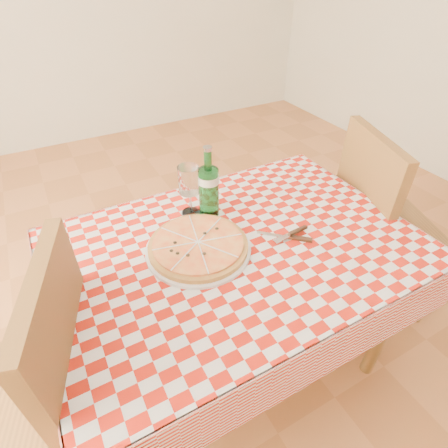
# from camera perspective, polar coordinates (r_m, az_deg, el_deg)

# --- Properties ---
(dining_table) EXTENTS (1.20, 0.80, 0.75)m
(dining_table) POSITION_cam_1_polar(r_m,az_deg,el_deg) (1.32, 2.02, -6.61)
(dining_table) COLOR brown
(dining_table) RESTS_ON ground
(tablecloth) EXTENTS (1.30, 0.90, 0.01)m
(tablecloth) POSITION_cam_1_polar(r_m,az_deg,el_deg) (1.25, 2.12, -3.52)
(tablecloth) COLOR #A8160A
(tablecloth) RESTS_ON dining_table
(chair_near) EXTENTS (0.58, 0.58, 1.01)m
(chair_near) POSITION_cam_1_polar(r_m,az_deg,el_deg) (1.82, 23.82, 0.67)
(chair_near) COLOR brown
(chair_near) RESTS_ON ground
(chair_far) EXTENTS (0.57, 0.57, 1.00)m
(chair_far) POSITION_cam_1_polar(r_m,az_deg,el_deg) (1.26, -27.52, -22.06)
(chair_far) COLOR brown
(chair_far) RESTS_ON ground
(pizza_plate) EXTENTS (0.44, 0.44, 0.05)m
(pizza_plate) POSITION_cam_1_polar(r_m,az_deg,el_deg) (1.22, -4.23, -3.44)
(pizza_plate) COLOR gold
(pizza_plate) RESTS_ON tablecloth
(water_bottle) EXTENTS (0.11, 0.11, 0.29)m
(water_bottle) POSITION_cam_1_polar(r_m,az_deg,el_deg) (1.32, -2.54, 6.80)
(water_bottle) COLOR #175F23
(water_bottle) RESTS_ON tablecloth
(wine_glass) EXTENTS (0.09, 0.09, 0.21)m
(wine_glass) POSITION_cam_1_polar(r_m,az_deg,el_deg) (1.35, -5.64, 5.38)
(wine_glass) COLOR white
(wine_glass) RESTS_ON tablecloth
(cutlery) EXTENTS (0.26, 0.23, 0.02)m
(cutlery) POSITION_cam_1_polar(r_m,az_deg,el_deg) (1.29, 10.54, -1.85)
(cutlery) COLOR silver
(cutlery) RESTS_ON tablecloth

